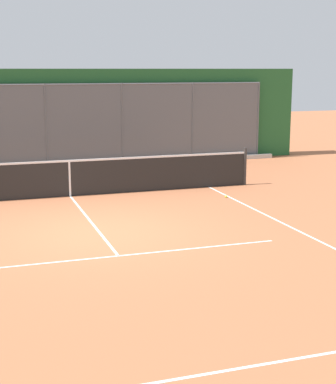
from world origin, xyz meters
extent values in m
plane|color=#A8603D|center=(0.00, 0.00, 0.00)|extent=(60.00, 60.00, 0.00)
cube|color=white|center=(0.00, 5.99, 0.00)|extent=(7.85, 0.05, 0.01)
cube|color=white|center=(0.00, 1.61, 0.00)|extent=(6.12, 0.05, 0.01)
cube|color=white|center=(-3.93, 1.13, 0.00)|extent=(0.05, 9.74, 0.01)
cube|color=white|center=(0.00, -1.07, 0.00)|extent=(0.05, 5.36, 0.01)
cylinder|color=#565B60|center=(-7.80, -8.46, 1.41)|extent=(0.07, 0.07, 2.81)
cylinder|color=#565B60|center=(-5.20, -8.46, 1.41)|extent=(0.07, 0.07, 2.81)
cylinder|color=#565B60|center=(-2.60, -8.46, 1.41)|extent=(0.07, 0.07, 2.81)
cylinder|color=#565B60|center=(0.00, -8.46, 1.41)|extent=(0.07, 0.07, 2.81)
cylinder|color=#565B60|center=(0.00, -8.46, 2.77)|extent=(15.59, 0.05, 0.05)
cube|color=#565B60|center=(0.00, -8.46, 1.41)|extent=(15.59, 0.02, 2.81)
cube|color=#235B2D|center=(0.00, -9.11, 1.64)|extent=(18.59, 0.90, 3.28)
cube|color=#ADADA8|center=(0.00, -8.28, 0.07)|extent=(16.59, 0.18, 0.15)
cylinder|color=#2D2D2D|center=(-5.03, -3.74, 0.54)|extent=(0.09, 0.09, 1.07)
cube|color=black|center=(0.00, -3.74, 0.46)|extent=(9.99, 0.02, 0.91)
cube|color=white|center=(0.00, -3.74, 0.94)|extent=(9.99, 0.04, 0.05)
cube|color=white|center=(0.00, -3.74, 0.46)|extent=(0.05, 0.04, 0.91)
sphere|color=#C1D138|center=(-3.81, -2.28, 0.03)|extent=(0.07, 0.07, 0.07)
camera|label=1|loc=(2.34, 11.50, 3.27)|focal=55.44mm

